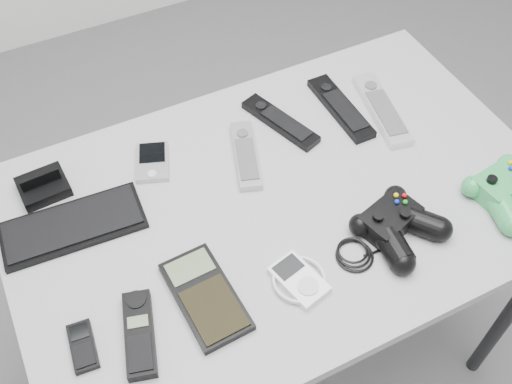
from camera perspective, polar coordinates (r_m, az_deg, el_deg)
name	(u,v)px	position (r m, az deg, el deg)	size (l,w,h in m)	color
floor	(309,350)	(1.78, 5.06, -14.77)	(3.50, 3.50, 0.00)	slate
desk	(281,217)	(1.22, 2.40, -2.42)	(1.05, 0.68, 0.71)	#9B9B9D
pda_keyboard	(73,225)	(1.17, -17.04, -3.03)	(0.26, 0.11, 0.02)	black
dock_bracket	(42,183)	(1.23, -19.74, 0.86)	(0.09, 0.08, 0.05)	black
pda	(152,162)	(1.23, -9.84, 2.88)	(0.06, 0.10, 0.02)	#A7A5AD
remote_silver_a	(246,155)	(1.23, -0.98, 3.58)	(0.04, 0.18, 0.02)	#A7A5AD
remote_black_a	(280,121)	(1.29, 2.32, 6.74)	(0.04, 0.19, 0.02)	black
remote_black_b	(341,107)	(1.34, 8.06, 7.99)	(0.05, 0.21, 0.02)	black
remote_silver_b	(382,108)	(1.35, 11.90, 7.79)	(0.05, 0.22, 0.02)	silver
mobile_phone	(83,346)	(1.04, -16.18, -13.91)	(0.04, 0.09, 0.01)	black
cordless_handset	(139,334)	(1.02, -11.05, -13.11)	(0.05, 0.15, 0.02)	black
calculator	(205,296)	(1.04, -4.84, -9.82)	(0.09, 0.19, 0.02)	black
mp3_player	(299,279)	(1.06, 4.12, -8.30)	(0.10, 0.10, 0.02)	white
controller_black	(396,223)	(1.13, 13.23, -2.91)	(0.26, 0.16, 0.05)	black
controller_green	(508,189)	(1.25, 22.90, 0.31)	(0.15, 0.16, 0.05)	green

